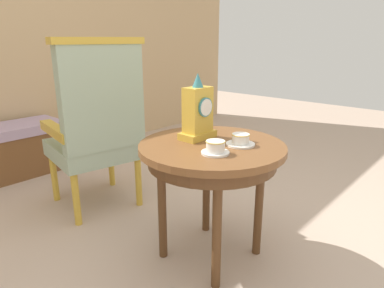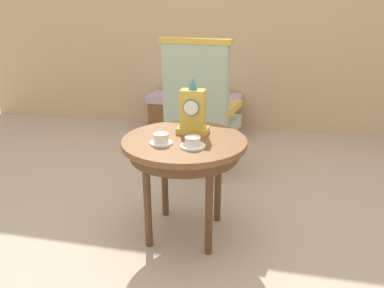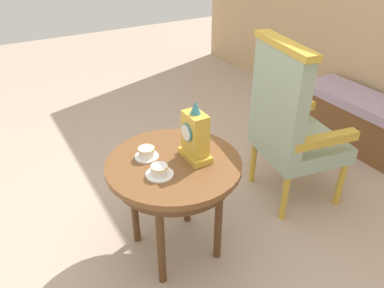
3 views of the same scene
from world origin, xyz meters
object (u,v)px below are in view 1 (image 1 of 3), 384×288
teacup_right (241,140)px  side_table (212,158)px  teacup_left (215,148)px  mantel_clock (198,113)px  armchair (97,125)px

teacup_right → side_table: bearing=122.0°
teacup_left → mantel_clock: bearing=58.9°
teacup_right → armchair: 1.03m
side_table → teacup_left: bearing=-135.5°
teacup_right → armchair: armchair is taller
side_table → armchair: armchair is taller
side_table → teacup_left: (-0.11, -0.11, 0.10)m
armchair → teacup_right: bearing=-81.5°
teacup_left → teacup_right: (0.18, -0.01, -0.00)m
teacup_right → mantel_clock: mantel_clock is taller
side_table → armchair: bearing=94.9°
armchair → mantel_clock: bearing=-82.5°
teacup_right → mantel_clock: size_ratio=0.42×
side_table → mantel_clock: bearing=77.5°
teacup_left → mantel_clock: mantel_clock is taller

